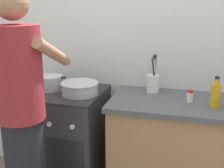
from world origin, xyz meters
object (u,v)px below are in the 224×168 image
at_px(pot, 51,83).
at_px(oil_bottle, 216,95).
at_px(mixing_bowl, 80,88).
at_px(person, 23,124).
at_px(utensil_crock, 153,81).
at_px(spice_bottle, 190,96).
at_px(stove_range, 68,141).

xyz_separation_m(pot, oil_bottle, (1.29, -0.09, 0.03)).
relative_size(mixing_bowl, person, 0.18).
height_order(utensil_crock, person, person).
height_order(spice_bottle, oil_bottle, oil_bottle).
relative_size(utensil_crock, person, 0.19).
bearing_deg(mixing_bowl, utensil_crock, 21.31).
bearing_deg(pot, oil_bottle, -3.93).
height_order(pot, oil_bottle, oil_bottle).
bearing_deg(mixing_bowl, spice_bottle, 2.91).
xyz_separation_m(utensil_crock, oil_bottle, (0.46, -0.24, 0.00)).
relative_size(utensil_crock, spice_bottle, 3.54).
bearing_deg(oil_bottle, stove_range, 176.65).
relative_size(pot, mixing_bowl, 0.89).
relative_size(pot, oil_bottle, 1.22).
bearing_deg(oil_bottle, spice_bottle, 157.11).
bearing_deg(person, spice_bottle, 30.53).
distance_m(utensil_crock, oil_bottle, 0.52).
height_order(utensil_crock, spice_bottle, utensil_crock).
distance_m(stove_range, pot, 0.53).
bearing_deg(oil_bottle, mixing_bowl, 178.41).
bearing_deg(person, oil_bottle, 24.04).
height_order(spice_bottle, person, person).
bearing_deg(stove_range, pot, 171.36).
relative_size(stove_range, oil_bottle, 4.10).
distance_m(spice_bottle, oil_bottle, 0.19).
bearing_deg(stove_range, spice_bottle, 0.21).
height_order(mixing_bowl, oil_bottle, oil_bottle).
height_order(mixing_bowl, utensil_crock, utensil_crock).
height_order(stove_range, person, person).
distance_m(oil_bottle, person, 1.30).
relative_size(stove_range, pot, 3.36).
distance_m(stove_range, utensil_crock, 0.89).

